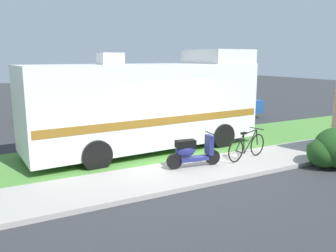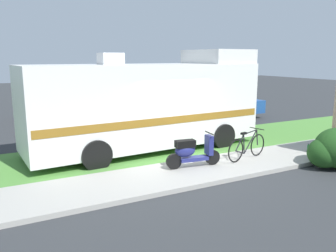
# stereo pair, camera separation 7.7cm
# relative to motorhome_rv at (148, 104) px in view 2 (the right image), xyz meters

# --- Properties ---
(ground_plane) EXTENTS (80.00, 80.00, 0.00)m
(ground_plane) POSITION_rel_motorhome_rv_xyz_m (0.44, -1.67, -1.64)
(ground_plane) COLOR #2D3033
(sidewalk) EXTENTS (24.00, 2.00, 0.12)m
(sidewalk) POSITION_rel_motorhome_rv_xyz_m (0.44, -2.87, -1.58)
(sidewalk) COLOR #9E9B93
(sidewalk) RESTS_ON ground
(grass_strip) EXTENTS (24.00, 3.40, 0.08)m
(grass_strip) POSITION_rel_motorhome_rv_xyz_m (0.44, -0.17, -1.60)
(grass_strip) COLOR #4C8438
(grass_strip) RESTS_ON ground
(motorhome_rv) EXTENTS (8.10, 2.93, 3.47)m
(motorhome_rv) POSITION_rel_motorhome_rv_xyz_m (0.00, 0.00, 0.00)
(motorhome_rv) COLOR silver
(motorhome_rv) RESTS_ON ground
(scooter) EXTENTS (1.64, 0.54, 0.97)m
(scooter) POSITION_rel_motorhome_rv_xyz_m (0.14, -2.62, -1.07)
(scooter) COLOR black
(scooter) RESTS_ON ground
(bicycle) EXTENTS (1.75, 0.58, 0.90)m
(bicycle) POSITION_rel_motorhome_rv_xyz_m (2.07, -2.72, -1.14)
(bicycle) COLOR black
(bicycle) RESTS_ON ground
(pickup_truck_near) EXTENTS (5.30, 2.30, 1.79)m
(pickup_truck_near) POSITION_rel_motorhome_rv_xyz_m (4.94, 4.02, -0.69)
(pickup_truck_near) COLOR #1E478C
(pickup_truck_near) RESTS_ON ground
(pickup_truck_far) EXTENTS (5.56, 2.20, 1.82)m
(pickup_truck_far) POSITION_rel_motorhome_rv_xyz_m (0.47, 7.85, -0.67)
(pickup_truck_far) COLOR maroon
(pickup_truck_far) RESTS_ON ground
(bush_by_porch) EXTENTS (1.65, 1.24, 1.17)m
(bush_by_porch) POSITION_rel_motorhome_rv_xyz_m (3.97, -4.35, -1.09)
(bush_by_porch) COLOR #1E4719
(bush_by_porch) RESTS_ON ground
(bottle_green) EXTENTS (0.06, 0.06, 0.24)m
(bottle_green) POSITION_rel_motorhome_rv_xyz_m (4.53, -2.92, -1.42)
(bottle_green) COLOR #19722D
(bottle_green) RESTS_ON ground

